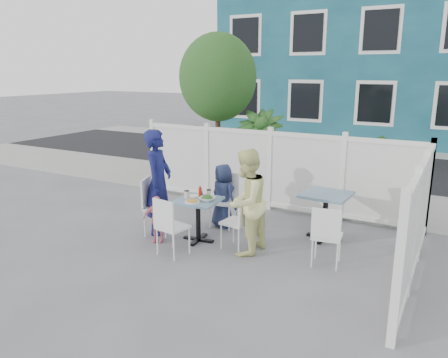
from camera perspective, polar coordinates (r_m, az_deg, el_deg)
The scene contains 30 objects.
ground at distance 7.01m, azimuth -2.76°, elevation -9.15°, with size 80.00×80.00×0.00m, color slate.
near_sidewalk at distance 10.26m, azimuth 8.41°, elevation -1.69°, with size 24.00×2.60×0.01m, color gray.
street at distance 13.70m, azimuth 13.88°, elevation 2.02°, with size 24.00×5.00×0.01m, color black.
far_sidewalk at distance 16.66m, azimuth 16.71°, elevation 3.94°, with size 24.00×1.60×0.01m, color gray.
building at distance 19.86m, azimuth 18.08°, elevation 14.08°, with size 11.00×6.00×6.00m.
fence_back at distance 8.77m, azimuth 5.97°, elevation 0.94°, with size 5.86×0.08×1.60m.
fence_right at distance 6.40m, azimuth 23.90°, elevation -5.18°, with size 0.08×3.66×1.60m.
tree at distance 10.10m, azimuth -0.83°, elevation 13.09°, with size 1.80×1.62×3.59m.
utility_cabinet at distance 11.36m, azimuth -2.96°, elevation 3.27°, with size 0.69×0.49×1.28m, color yellow.
potted_shrub_a at distance 9.58m, azimuth 4.43°, elevation 3.23°, with size 1.08×1.08×1.94m, color #1F4418.
potted_shrub_b at distance 8.84m, azimuth 18.59°, elevation 0.10°, with size 1.34×1.16×1.48m, color #1F4418.
main_table at distance 7.17m, azimuth -3.41°, elevation -3.90°, with size 0.74×0.74×0.72m.
spare_table at distance 7.41m, azimuth 13.15°, elevation -3.17°, with size 0.79×0.79×0.79m.
chair_left at distance 7.57m, azimuth -9.25°, elevation -2.95°, with size 0.55×0.56×0.98m.
chair_right at distance 6.83m, azimuth 2.15°, elevation -5.09°, with size 0.44×0.45×0.90m.
chair_back at distance 7.87m, azimuth 0.16°, elevation -2.17°, with size 0.48×0.46×0.97m.
chair_near at distance 6.63m, azimuth -7.20°, elevation -5.72°, with size 0.48×0.46×0.91m.
chair_spare at distance 6.40m, azimuth 13.25°, elevation -6.79°, with size 0.46×0.45×0.90m.
man at distance 7.54m, azimuth -8.57°, elevation -0.37°, with size 0.66×0.43×1.81m, color #141852.
woman at distance 6.62m, azimuth 2.91°, elevation -3.05°, with size 0.79×0.62×1.63m, color #E6EB4D.
boy at distance 7.79m, azimuth -0.12°, elevation -2.21°, with size 0.56×0.37×1.16m, color #1D2748.
toddler at distance 7.26m, azimuth -8.75°, elevation -5.18°, with size 0.46×0.19×0.78m, color pink.
plate_main at distance 6.97m, azimuth -4.17°, elevation -2.99°, with size 0.24×0.24×0.02m, color white.
plate_side at distance 7.28m, azimuth -4.14°, elevation -2.24°, with size 0.21×0.21×0.01m, color white.
salad_bowl at distance 7.02m, azimuth -2.23°, elevation -2.62°, with size 0.25×0.25×0.06m, color white.
coffee_cup_a at distance 7.17m, azimuth -4.88°, elevation -2.05°, with size 0.08×0.08×0.12m, color beige.
coffee_cup_b at distance 7.24m, azimuth -1.99°, elevation -1.89°, with size 0.07×0.07×0.11m, color beige.
ketchup_bottle at distance 7.15m, azimuth -3.14°, elevation -1.85°, with size 0.05×0.05×0.18m, color #AE1A0F.
salt_shaker at distance 7.37m, azimuth -3.01°, elevation -1.79°, with size 0.03×0.03×0.07m, color white.
pepper_shaker at distance 7.33m, azimuth -2.94°, elevation -1.86°, with size 0.03×0.03×0.07m, color black.
Camera 1 is at (3.40, -5.48, 2.76)m, focal length 35.00 mm.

